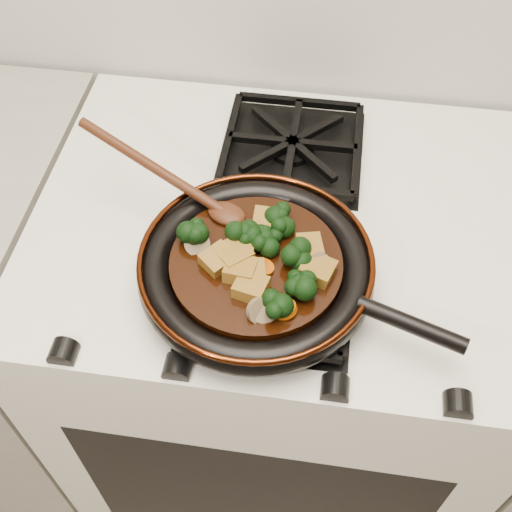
# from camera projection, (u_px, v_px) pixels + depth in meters

# --- Properties ---
(stove) EXTENTS (0.76, 0.60, 0.90)m
(stove) POSITION_uv_depth(u_px,v_px,m) (275.00, 359.00, 1.33)
(stove) COLOR white
(stove) RESTS_ON ground
(burner_grate_front) EXTENTS (0.23, 0.23, 0.03)m
(burner_grate_front) POSITION_uv_depth(u_px,v_px,m) (270.00, 284.00, 0.88)
(burner_grate_front) COLOR black
(burner_grate_front) RESTS_ON stove
(burner_grate_back) EXTENTS (0.23, 0.23, 0.03)m
(burner_grate_back) POSITION_uv_depth(u_px,v_px,m) (292.00, 146.00, 1.05)
(burner_grate_back) COLOR black
(burner_grate_back) RESTS_ON stove
(skillet) EXTENTS (0.43, 0.32, 0.05)m
(skillet) POSITION_uv_depth(u_px,v_px,m) (258.00, 268.00, 0.86)
(skillet) COLOR black
(skillet) RESTS_ON burner_grate_front
(braising_sauce) EXTENTS (0.23, 0.23, 0.02)m
(braising_sauce) POSITION_uv_depth(u_px,v_px,m) (256.00, 266.00, 0.86)
(braising_sauce) COLOR black
(braising_sauce) RESTS_ON skillet
(tofu_cube_0) EXTENTS (0.04, 0.04, 0.03)m
(tofu_cube_0) POSITION_uv_depth(u_px,v_px,m) (241.00, 270.00, 0.83)
(tofu_cube_0) COLOR brown
(tofu_cube_0) RESTS_ON braising_sauce
(tofu_cube_1) EXTENTS (0.05, 0.05, 0.03)m
(tofu_cube_1) POSITION_uv_depth(u_px,v_px,m) (317.00, 270.00, 0.83)
(tofu_cube_1) COLOR brown
(tofu_cube_1) RESTS_ON braising_sauce
(tofu_cube_2) EXTENTS (0.05, 0.05, 0.03)m
(tofu_cube_2) POSITION_uv_depth(u_px,v_px,m) (251.00, 288.00, 0.81)
(tofu_cube_2) COLOR brown
(tofu_cube_2) RESTS_ON braising_sauce
(tofu_cube_3) EXTENTS (0.06, 0.06, 0.02)m
(tofu_cube_3) POSITION_uv_depth(u_px,v_px,m) (233.00, 255.00, 0.84)
(tofu_cube_3) COLOR brown
(tofu_cube_3) RESTS_ON braising_sauce
(tofu_cube_4) EXTENTS (0.04, 0.04, 0.02)m
(tofu_cube_4) POSITION_uv_depth(u_px,v_px,m) (263.00, 237.00, 0.87)
(tofu_cube_4) COLOR brown
(tofu_cube_4) RESTS_ON braising_sauce
(tofu_cube_5) EXTENTS (0.04, 0.04, 0.02)m
(tofu_cube_5) POSITION_uv_depth(u_px,v_px,m) (251.00, 272.00, 0.83)
(tofu_cube_5) COLOR brown
(tofu_cube_5) RESTS_ON braising_sauce
(tofu_cube_6) EXTENTS (0.05, 0.06, 0.03)m
(tofu_cube_6) POSITION_uv_depth(u_px,v_px,m) (218.00, 260.00, 0.84)
(tofu_cube_6) COLOR brown
(tofu_cube_6) RESTS_ON braising_sauce
(tofu_cube_7) EXTENTS (0.04, 0.04, 0.02)m
(tofu_cube_7) POSITION_uv_depth(u_px,v_px,m) (309.00, 247.00, 0.86)
(tofu_cube_7) COLOR brown
(tofu_cube_7) RESTS_ON braising_sauce
(tofu_cube_8) EXTENTS (0.04, 0.03, 0.03)m
(tofu_cube_8) POSITION_uv_depth(u_px,v_px,m) (239.00, 255.00, 0.85)
(tofu_cube_8) COLOR brown
(tofu_cube_8) RESTS_ON braising_sauce
(tofu_cube_9) EXTENTS (0.04, 0.04, 0.03)m
(tofu_cube_9) POSITION_uv_depth(u_px,v_px,m) (266.00, 222.00, 0.88)
(tofu_cube_9) COLOR brown
(tofu_cube_9) RESTS_ON braising_sauce
(broccoli_floret_0) EXTENTS (0.08, 0.07, 0.06)m
(broccoli_floret_0) POSITION_uv_depth(u_px,v_px,m) (244.00, 233.00, 0.86)
(broccoli_floret_0) COLOR black
(broccoli_floret_0) RESTS_ON braising_sauce
(broccoli_floret_1) EXTENTS (0.08, 0.07, 0.07)m
(broccoli_floret_1) POSITION_uv_depth(u_px,v_px,m) (275.00, 215.00, 0.88)
(broccoli_floret_1) COLOR black
(broccoli_floret_1) RESTS_ON braising_sauce
(broccoli_floret_2) EXTENTS (0.09, 0.08, 0.06)m
(broccoli_floret_2) POSITION_uv_depth(u_px,v_px,m) (198.00, 234.00, 0.87)
(broccoli_floret_2) COLOR black
(broccoli_floret_2) RESTS_ON braising_sauce
(broccoli_floret_3) EXTENTS (0.09, 0.08, 0.07)m
(broccoli_floret_3) POSITION_uv_depth(u_px,v_px,m) (276.00, 311.00, 0.79)
(broccoli_floret_3) COLOR black
(broccoli_floret_3) RESTS_ON braising_sauce
(broccoli_floret_4) EXTENTS (0.06, 0.06, 0.05)m
(broccoli_floret_4) POSITION_uv_depth(u_px,v_px,m) (292.00, 258.00, 0.84)
(broccoli_floret_4) COLOR black
(broccoli_floret_4) RESTS_ON braising_sauce
(broccoli_floret_5) EXTENTS (0.07, 0.07, 0.07)m
(broccoli_floret_5) POSITION_uv_depth(u_px,v_px,m) (260.00, 242.00, 0.86)
(broccoli_floret_5) COLOR black
(broccoli_floret_5) RESTS_ON braising_sauce
(broccoli_floret_6) EXTENTS (0.06, 0.07, 0.05)m
(broccoli_floret_6) POSITION_uv_depth(u_px,v_px,m) (301.00, 286.00, 0.81)
(broccoli_floret_6) COLOR black
(broccoli_floret_6) RESTS_ON braising_sauce
(broccoli_floret_7) EXTENTS (0.08, 0.08, 0.07)m
(broccoli_floret_7) POSITION_uv_depth(u_px,v_px,m) (277.00, 232.00, 0.87)
(broccoli_floret_7) COLOR black
(broccoli_floret_7) RESTS_ON braising_sauce
(carrot_coin_0) EXTENTS (0.03, 0.03, 0.02)m
(carrot_coin_0) POSITION_uv_depth(u_px,v_px,m) (263.00, 267.00, 0.84)
(carrot_coin_0) COLOR #AB4804
(carrot_coin_0) RESTS_ON braising_sauce
(carrot_coin_1) EXTENTS (0.03, 0.03, 0.02)m
(carrot_coin_1) POSITION_uv_depth(u_px,v_px,m) (285.00, 309.00, 0.80)
(carrot_coin_1) COLOR #AB4804
(carrot_coin_1) RESTS_ON braising_sauce
(carrot_coin_2) EXTENTS (0.03, 0.03, 0.02)m
(carrot_coin_2) POSITION_uv_depth(u_px,v_px,m) (239.00, 253.00, 0.85)
(carrot_coin_2) COLOR #AB4804
(carrot_coin_2) RESTS_ON braising_sauce
(carrot_coin_3) EXTENTS (0.03, 0.03, 0.01)m
(carrot_coin_3) POSITION_uv_depth(u_px,v_px,m) (254.00, 236.00, 0.87)
(carrot_coin_3) COLOR #AB4804
(carrot_coin_3) RESTS_ON braising_sauce
(mushroom_slice_0) EXTENTS (0.04, 0.04, 0.03)m
(mushroom_slice_0) POSITION_uv_depth(u_px,v_px,m) (264.00, 310.00, 0.79)
(mushroom_slice_0) COLOR brown
(mushroom_slice_0) RESTS_ON braising_sauce
(mushroom_slice_1) EXTENTS (0.04, 0.04, 0.03)m
(mushroom_slice_1) POSITION_uv_depth(u_px,v_px,m) (319.00, 264.00, 0.84)
(mushroom_slice_1) COLOR brown
(mushroom_slice_1) RESTS_ON braising_sauce
(mushroom_slice_2) EXTENTS (0.04, 0.04, 0.03)m
(mushroom_slice_2) POSITION_uv_depth(u_px,v_px,m) (197.00, 243.00, 0.86)
(mushroom_slice_2) COLOR brown
(mushroom_slice_2) RESTS_ON braising_sauce
(mushroom_slice_3) EXTENTS (0.04, 0.04, 0.03)m
(mushroom_slice_3) POSITION_uv_depth(u_px,v_px,m) (260.00, 311.00, 0.79)
(mushroom_slice_3) COLOR brown
(mushroom_slice_3) RESTS_ON braising_sauce
(wooden_spoon) EXTENTS (0.16, 0.08, 0.25)m
(wooden_spoon) POSITION_uv_depth(u_px,v_px,m) (184.00, 186.00, 0.90)
(wooden_spoon) COLOR #401D0D
(wooden_spoon) RESTS_ON braising_sauce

